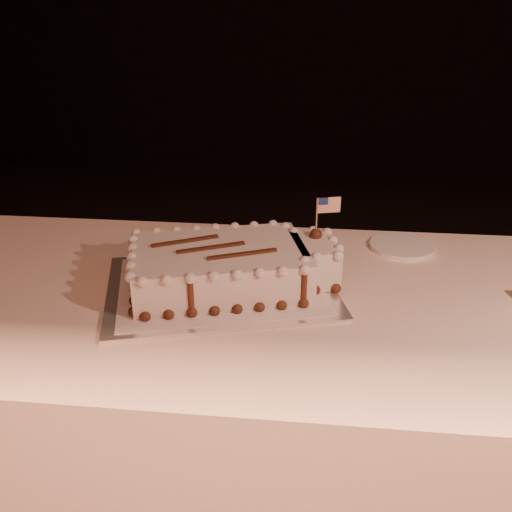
# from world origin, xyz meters

# --- Properties ---
(banquet_table) EXTENTS (2.40, 0.80, 0.75)m
(banquet_table) POSITION_xyz_m (0.00, 0.60, 0.38)
(banquet_table) COLOR #FED5C5
(banquet_table) RESTS_ON ground
(cake_board) EXTENTS (0.58, 0.49, 0.01)m
(cake_board) POSITION_xyz_m (-0.39, 0.62, 0.75)
(cake_board) COLOR white
(cake_board) RESTS_ON banquet_table
(doily) EXTENTS (0.52, 0.44, 0.00)m
(doily) POSITION_xyz_m (-0.39, 0.62, 0.76)
(doily) COLOR silver
(doily) RESTS_ON cake_board
(sheet_cake) EXTENTS (0.49, 0.34, 0.19)m
(sheet_cake) POSITION_xyz_m (-0.36, 0.62, 0.80)
(sheet_cake) COLOR silver
(sheet_cake) RESTS_ON doily
(side_plate) EXTENTS (0.16, 0.16, 0.01)m
(side_plate) POSITION_xyz_m (0.04, 0.88, 0.76)
(side_plate) COLOR white
(side_plate) RESTS_ON banquet_table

